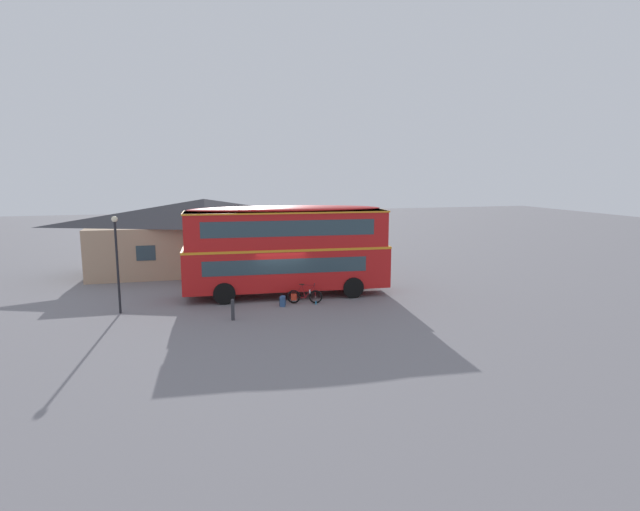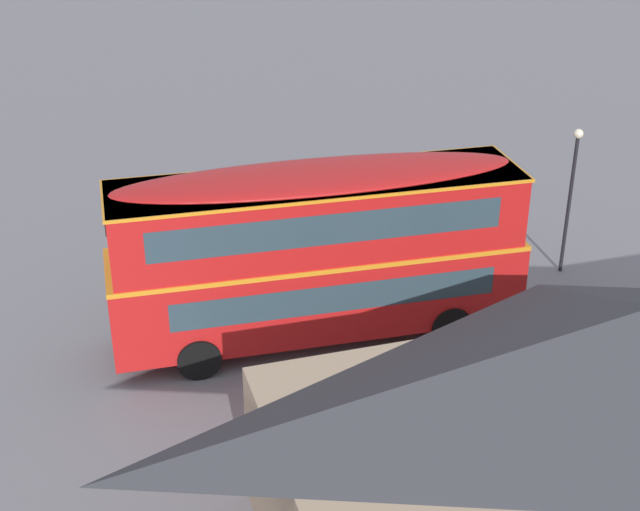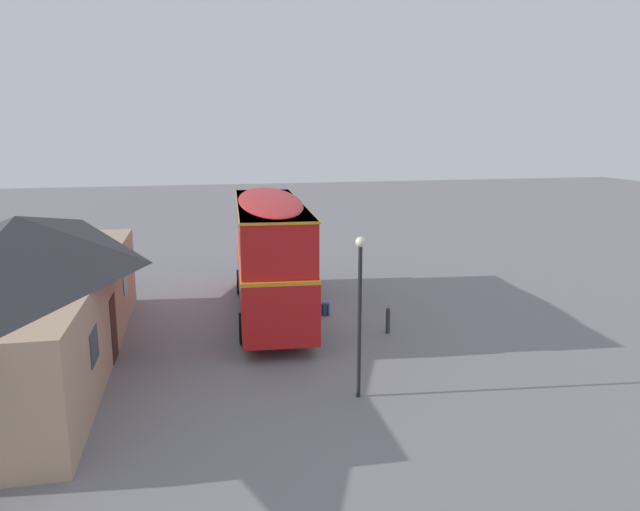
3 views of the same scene
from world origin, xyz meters
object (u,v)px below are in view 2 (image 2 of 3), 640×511
object	(u,v)px
double_decker_bus	(317,248)
kerb_bollard	(380,243)
backpack_on_ground	(318,287)
touring_bicycle	(283,294)
water_bottle_blue_sports	(261,299)
street_lamp	(571,185)

from	to	relation	value
double_decker_bus	kerb_bollard	world-z (taller)	double_decker_bus
backpack_on_ground	kerb_bollard	bearing A→B (deg)	-146.37
backpack_on_ground	touring_bicycle	bearing A→B (deg)	12.46
double_decker_bus	kerb_bollard	distance (m)	5.49
water_bottle_blue_sports	street_lamp	xyz separation A→B (m)	(-9.20, 0.96, 2.72)
water_bottle_blue_sports	kerb_bollard	distance (m)	4.57
water_bottle_blue_sports	kerb_bollard	xyz separation A→B (m)	(-4.26, -1.60, 0.40)
double_decker_bus	water_bottle_blue_sports	distance (m)	3.53
touring_bicycle	kerb_bollard	size ratio (longest dim) A/B	1.78
backpack_on_ground	kerb_bollard	distance (m)	3.14
street_lamp	kerb_bollard	bearing A→B (deg)	-27.35
double_decker_bus	touring_bicycle	world-z (taller)	double_decker_bus
touring_bicycle	backpack_on_ground	xyz separation A→B (m)	(-1.11, -0.24, -0.09)
water_bottle_blue_sports	street_lamp	size ratio (longest dim) A/B	0.05
double_decker_bus	backpack_on_ground	xyz separation A→B (m)	(-0.68, -2.10, -2.36)
double_decker_bus	street_lamp	distance (m)	8.33
kerb_bollard	backpack_on_ground	bearing A→B (deg)	33.63
double_decker_bus	touring_bicycle	size ratio (longest dim) A/B	6.27
touring_bicycle	street_lamp	xyz separation A→B (m)	(-8.65, 0.57, 2.44)
double_decker_bus	street_lamp	world-z (taller)	double_decker_bus
touring_bicycle	kerb_bollard	xyz separation A→B (m)	(-3.72, -1.98, 0.13)
backpack_on_ground	water_bottle_blue_sports	xyz separation A→B (m)	(1.65, -0.14, -0.18)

